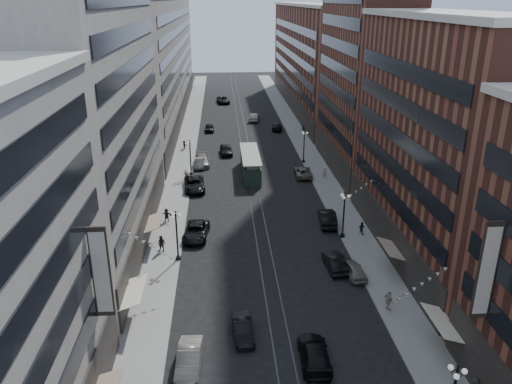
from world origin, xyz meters
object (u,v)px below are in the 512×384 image
object	(u,v)px
streetcar	(250,165)
car_1	(189,359)
car_11	(303,172)
pedestrian_extra_0	(187,177)
car_13	(226,150)
pedestrian_extra_1	(184,145)
pedestrian_2	(162,244)
car_6	(314,354)
car_7	(194,184)
car_8	(202,160)
lamppost_sw_far	(177,234)
car_4	(354,270)
car_10	(327,218)
pedestrian_5	(166,215)
car_extra_2	(335,262)
lamppost_sw_mid	(190,156)
pedestrian_6	(186,175)
car_5	(243,329)
car_9	(209,128)
car_14	(254,117)
car_extra_0	(200,163)
pedestrian_9	(303,129)
pedestrian_8	(324,173)
lamppost_se_mid	(304,145)
car_extra_1	(223,100)
lamppost_se_far	(344,213)
pedestrian_4	(389,300)
car_2	(196,231)
car_12	(277,127)

from	to	relation	value
streetcar	car_1	bearing A→B (deg)	-99.39
car_11	streetcar	bearing A→B (deg)	-8.70
car_1	pedestrian_extra_0	size ratio (longest dim) A/B	3.11
car_13	pedestrian_extra_1	size ratio (longest dim) A/B	3.30
pedestrian_2	car_6	bearing A→B (deg)	-41.23
car_7	car_8	distance (m)	11.30
lamppost_sw_far	pedestrian_2	size ratio (longest dim) A/B	2.93
car_4	car_6	size ratio (longest dim) A/B	0.77
car_10	pedestrian_5	xyz separation A→B (m)	(-19.52, 1.93, 0.13)
car_extra_2	car_10	bearing A→B (deg)	-100.31
car_1	pedestrian_2	world-z (taller)	pedestrian_2
lamppost_sw_mid	pedestrian_6	world-z (taller)	lamppost_sw_mid
pedestrian_extra_1	car_5	bearing A→B (deg)	168.22
lamppost_sw_far	car_5	xyz separation A→B (m)	(6.18, -13.03, -2.38)
car_11	car_9	bearing A→B (deg)	-60.86
car_extra_2	car_14	bearing A→B (deg)	-89.44
car_extra_0	car_10	bearing A→B (deg)	-54.50
pedestrian_2	pedestrian_extra_0	size ratio (longest dim) A/B	1.19
car_14	pedestrian_6	distance (m)	40.52
car_7	pedestrian_extra_1	distance (m)	20.74
lamppost_sw_far	car_1	size ratio (longest dim) A/B	1.12
lamppost_sw_far	car_9	distance (m)	54.55
car_6	car_5	bearing A→B (deg)	-32.22
pedestrian_9	car_extra_0	world-z (taller)	pedestrian_9
car_5	pedestrian_8	distance (m)	39.44
lamppost_sw_mid	lamppost_se_mid	xyz separation A→B (m)	(18.40, 5.00, 0.00)
car_6	pedestrian_9	xyz separation A→B (m)	(9.94, 67.25, 0.27)
car_8	car_extra_1	size ratio (longest dim) A/B	0.90
car_4	car_6	bearing A→B (deg)	58.85
car_8	car_14	xyz separation A→B (m)	(10.69, 30.93, 0.04)
car_8	car_9	xyz separation A→B (m)	(0.87, 22.50, -0.08)
pedestrian_2	car_10	bearing A→B (deg)	30.20
lamppost_se_far	streetcar	world-z (taller)	lamppost_se_far
lamppost_sw_mid	car_1	world-z (taller)	lamppost_sw_mid
car_9	car_11	bearing A→B (deg)	-65.19
car_1	car_13	world-z (taller)	car_13
lamppost_sw_mid	car_5	distance (m)	40.57
car_13	pedestrian_extra_1	world-z (taller)	car_13
car_14	pedestrian_8	size ratio (longest dim) A/B	2.89
car_7	pedestrian_9	size ratio (longest dim) A/B	3.42
pedestrian_5	pedestrian_8	world-z (taller)	pedestrian_8
car_6	pedestrian_6	distance (m)	42.74
car_extra_0	pedestrian_4	bearing A→B (deg)	-66.07
lamppost_sw_far	streetcar	world-z (taller)	lamppost_sw_far
car_extra_1	car_1	bearing A→B (deg)	-99.60
lamppost_se_far	pedestrian_5	size ratio (longest dim) A/B	3.26
car_2	car_4	distance (m)	18.62
car_8	streetcar	bearing A→B (deg)	-37.97
streetcar	car_8	xyz separation A→B (m)	(-7.67, 5.12, -0.76)
car_12	pedestrian_8	distance (m)	30.90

